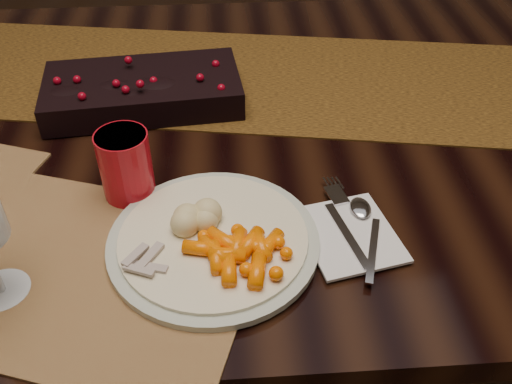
{
  "coord_description": "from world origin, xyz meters",
  "views": [
    {
      "loc": [
        -0.0,
        -0.83,
        1.3
      ],
      "look_at": [
        0.04,
        -0.25,
        0.8
      ],
      "focal_mm": 40.0,
      "sensor_mm": 36.0,
      "label": 1
    }
  ],
  "objects": [
    {
      "name": "napkin",
      "position": [
        0.16,
        -0.3,
        0.76
      ],
      "size": [
        0.15,
        0.16,
        0.0
      ],
      "primitive_type": "cube",
      "rotation": [
        0.0,
        0.0,
        0.21
      ],
      "color": "silver",
      "rests_on": "placemat_main"
    },
    {
      "name": "placemat_main",
      "position": [
        -0.19,
        -0.33,
        0.75
      ],
      "size": [
        0.5,
        0.43,
        0.0
      ],
      "primitive_type": "cube",
      "rotation": [
        0.0,
        0.0,
        -0.32
      ],
      "color": "brown",
      "rests_on": "dining_table"
    },
    {
      "name": "red_cup",
      "position": [
        -0.14,
        -0.19,
        0.8
      ],
      "size": [
        0.08,
        0.08,
        0.1
      ],
      "primitive_type": "cylinder",
      "rotation": [
        0.0,
        0.0,
        0.05
      ],
      "color": "#B40E1B",
      "rests_on": "placemat_main"
    },
    {
      "name": "spoon",
      "position": [
        0.19,
        -0.31,
        0.76
      ],
      "size": [
        0.07,
        0.15,
        0.0
      ],
      "primitive_type": null,
      "rotation": [
        0.0,
        0.0,
        -0.3
      ],
      "color": "silver",
      "rests_on": "napkin"
    },
    {
      "name": "floor",
      "position": [
        0.0,
        0.0,
        0.0
      ],
      "size": [
        5.0,
        5.0,
        0.0
      ],
      "primitive_type": "plane",
      "color": "black",
      "rests_on": "ground"
    },
    {
      "name": "dinner_plate",
      "position": [
        -0.02,
        -0.3,
        0.76
      ],
      "size": [
        0.35,
        0.35,
        0.02
      ],
      "primitive_type": "cylinder",
      "rotation": [
        0.0,
        0.0,
        -0.29
      ],
      "color": "beige",
      "rests_on": "placemat_main"
    },
    {
      "name": "fork",
      "position": [
        0.16,
        -0.28,
        0.76
      ],
      "size": [
        0.06,
        0.16,
        0.0
      ],
      "primitive_type": null,
      "rotation": [
        0.0,
        0.0,
        0.24
      ],
      "color": "#AEADB8",
      "rests_on": "napkin"
    },
    {
      "name": "table_runner",
      "position": [
        -0.05,
        0.15,
        0.75
      ],
      "size": [
        1.84,
        0.67,
        0.0
      ],
      "primitive_type": "cube",
      "rotation": [
        0.0,
        0.0,
        -0.17
      ],
      "color": "#5B2E08",
      "rests_on": "dining_table"
    },
    {
      "name": "turkey_shreds",
      "position": [
        -0.11,
        -0.35,
        0.78
      ],
      "size": [
        0.09,
        0.08,
        0.02
      ],
      "primitive_type": null,
      "rotation": [
        0.0,
        0.0,
        0.3
      ],
      "color": "#A49791",
      "rests_on": "dinner_plate"
    },
    {
      "name": "centerpiece",
      "position": [
        -0.14,
        0.06,
        0.79
      ],
      "size": [
        0.35,
        0.21,
        0.07
      ],
      "primitive_type": null,
      "rotation": [
        0.0,
        0.0,
        0.09
      ],
      "color": "black",
      "rests_on": "table_runner"
    },
    {
      "name": "mashed_potatoes",
      "position": [
        -0.04,
        -0.27,
        0.79
      ],
      "size": [
        0.09,
        0.08,
        0.04
      ],
      "primitive_type": null,
      "rotation": [
        0.0,
        0.0,
        -0.32
      ],
      "color": "beige",
      "rests_on": "dinner_plate"
    },
    {
      "name": "baby_carrots",
      "position": [
        0.01,
        -0.35,
        0.78
      ],
      "size": [
        0.12,
        0.11,
        0.02
      ],
      "primitive_type": null,
      "rotation": [
        0.0,
        0.0,
        0.27
      ],
      "color": "#FF6A00",
      "rests_on": "dinner_plate"
    },
    {
      "name": "dining_table",
      "position": [
        0.0,
        0.0,
        0.38
      ],
      "size": [
        1.8,
        1.0,
        0.75
      ],
      "primitive_type": "cube",
      "color": "black",
      "rests_on": "floor"
    }
  ]
}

